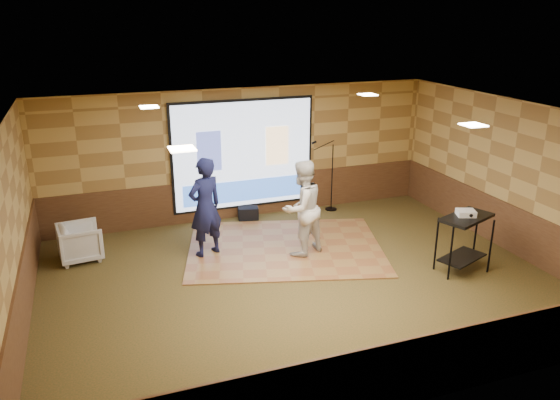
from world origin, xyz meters
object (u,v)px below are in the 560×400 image
object	(u,v)px
dance_floor	(285,248)
duffel_bag	(248,213)
player_left	(205,207)
player_right	(302,208)
banquet_chair	(80,242)
projector_screen	(244,156)
mic_stand	(330,191)
projector	(466,213)
av_table	(465,232)

from	to	relation	value
dance_floor	duffel_bag	xyz separation A→B (m)	(-0.23, 1.85, 0.13)
player_left	player_right	world-z (taller)	player_left
dance_floor	banquet_chair	distance (m)	4.02
player_left	duffel_bag	xyz separation A→B (m)	(1.33, 1.63, -0.87)
projector_screen	mic_stand	bearing A→B (deg)	-7.32
projector	duffel_bag	size ratio (longest dim) A/B	0.70
dance_floor	player_right	bearing A→B (deg)	-61.07
av_table	duffel_bag	xyz separation A→B (m)	(-2.97, 3.91, -0.65)
player_left	mic_stand	xyz separation A→B (m)	(3.36, 1.55, -0.52)
projector_screen	player_right	world-z (taller)	projector_screen
dance_floor	av_table	distance (m)	3.51
dance_floor	projector	xyz separation A→B (m)	(2.73, -2.03, 1.13)
player_right	banquet_chair	distance (m)	4.35
player_left	mic_stand	bearing A→B (deg)	-177.05
player_left	banquet_chair	size ratio (longest dim) A/B	2.49
dance_floor	banquet_chair	size ratio (longest dim) A/B	4.92
projector_screen	mic_stand	distance (m)	2.29
player_right	duffel_bag	distance (m)	2.41
dance_floor	av_table	world-z (taller)	av_table
player_right	av_table	xyz separation A→B (m)	(2.53, -1.69, -0.19)
player_left	banquet_chair	world-z (taller)	player_left
projector_screen	mic_stand	size ratio (longest dim) A/B	1.89
player_right	mic_stand	bearing A→B (deg)	-148.36
projector_screen	player_left	xyz separation A→B (m)	(-1.31, -1.82, -0.46)
mic_stand	duffel_bag	xyz separation A→B (m)	(-2.03, 0.08, -0.35)
projector	duffel_bag	bearing A→B (deg)	147.99
projector_screen	dance_floor	world-z (taller)	projector_screen
banquet_chair	duffel_bag	xyz separation A→B (m)	(3.68, 0.98, -0.22)
duffel_bag	banquet_chair	bearing A→B (deg)	-165.02
projector_screen	duffel_bag	world-z (taller)	projector_screen
player_left	duffel_bag	bearing A→B (deg)	-151.14
projector	av_table	bearing A→B (deg)	-59.86
player_right	mic_stand	world-z (taller)	player_right
projector_screen	player_right	bearing A→B (deg)	-79.10
av_table	projector	world-z (taller)	projector
projector_screen	av_table	size ratio (longest dim) A/B	3.05
player_right	projector_screen	bearing A→B (deg)	-100.91
player_right	av_table	bearing A→B (deg)	124.51
player_right	banquet_chair	size ratio (longest dim) A/B	2.40
duffel_bag	mic_stand	bearing A→B (deg)	-2.18
mic_stand	player_left	bearing A→B (deg)	-130.89
banquet_chair	projector_screen	bearing A→B (deg)	-78.85
player_left	player_right	size ratio (longest dim) A/B	1.04
dance_floor	player_left	size ratio (longest dim) A/B	1.97
mic_stand	duffel_bag	distance (m)	2.06
player_left	duffel_bag	world-z (taller)	player_left
dance_floor	banquet_chair	xyz separation A→B (m)	(-3.91, 0.86, 0.35)
mic_stand	banquet_chair	distance (m)	5.78
mic_stand	banquet_chair	size ratio (longest dim) A/B	2.22
banquet_chair	av_table	bearing A→B (deg)	-120.34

